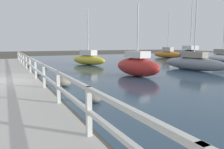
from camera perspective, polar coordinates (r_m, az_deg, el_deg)
The scene contains 14 objects.
ground_plane at distance 12.18m, azimuth -26.56°, elevation -3.07°, with size 120.00×120.00×0.00m, color #4C473D.
dock_walkway at distance 12.15m, azimuth -26.61°, elevation -2.25°, with size 3.36×36.00×0.35m.
railing at distance 12.12m, azimuth -19.37°, elevation 2.16°, with size 0.10×32.50×0.99m.
boulder_water_edge at distance 8.13m, azimuth -4.41°, elevation -5.93°, with size 0.54×0.48×0.40m.
boulder_downstream at distance 11.38m, azimuth -12.25°, elevation -1.88°, with size 0.65×0.59×0.49m.
boulder_near_dock at distance 23.09m, azimuth -21.16°, elevation 2.56°, with size 0.54×0.49×0.41m.
boulder_far_strip at distance 16.04m, azimuth -18.62°, elevation 0.34°, with size 0.39×0.35×0.29m.
boulder_mid_strip at distance 20.69m, azimuth -17.20°, elevation 2.09°, with size 0.46×0.42×0.35m.
sailboat_white at distance 29.70m, azimuth 26.87°, elevation 4.12°, with size 3.00×5.99×5.89m.
sailboat_gray at distance 19.25m, azimuth 20.56°, elevation 2.90°, with size 1.86×6.07×6.52m.
sailboat_red at distance 14.79m, azimuth 6.61°, elevation 2.31°, with size 2.11×4.03×4.77m.
sailboat_yellow at distance 22.86m, azimuth -6.19°, elevation 4.05°, with size 2.95×4.79×5.71m.
sailboat_navy at distance 24.94m, azimuth 19.68°, elevation 4.55°, with size 1.57×3.12×7.11m.
sailboat_orange at distance 35.67m, azimuth 14.36°, elevation 5.24°, with size 2.69×5.43×7.36m.
Camera 1 is at (0.18, -11.98, 2.14)m, focal length 35.00 mm.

